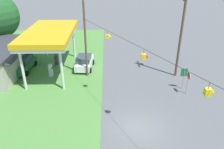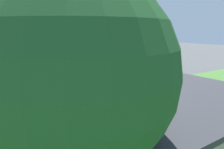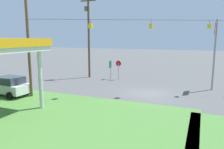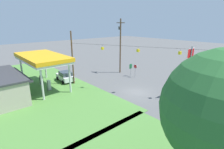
# 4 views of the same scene
# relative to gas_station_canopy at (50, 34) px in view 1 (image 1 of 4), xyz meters

# --- Properties ---
(ground_plane) EXTENTS (160.00, 160.00, 0.00)m
(ground_plane) POSITION_rel_gas_station_canopy_xyz_m (-11.34, -9.37, -4.78)
(ground_plane) COLOR #565656
(grass_verge_station_corner) EXTENTS (36.00, 28.00, 0.04)m
(grass_verge_station_corner) POSITION_rel_gas_station_canopy_xyz_m (2.00, 7.78, -4.76)
(grass_verge_station_corner) COLOR #4C7F38
(grass_verge_station_corner) RESTS_ON ground
(gas_station_canopy) EXTENTS (10.86, 5.47, 5.29)m
(gas_station_canopy) POSITION_rel_gas_station_canopy_xyz_m (0.00, 0.00, 0.00)
(gas_station_canopy) COLOR silver
(gas_station_canopy) RESTS_ON ground
(fuel_pump_near) EXTENTS (0.71, 0.56, 1.55)m
(fuel_pump_near) POSITION_rel_gas_station_canopy_xyz_m (-1.63, -0.00, -4.04)
(fuel_pump_near) COLOR gray
(fuel_pump_near) RESTS_ON ground
(fuel_pump_far) EXTENTS (0.71, 0.56, 1.55)m
(fuel_pump_far) POSITION_rel_gas_station_canopy_xyz_m (1.63, -0.00, -4.04)
(fuel_pump_far) COLOR gray
(fuel_pump_far) RESTS_ON ground
(car_at_pumps_front) EXTENTS (4.39, 2.37, 1.80)m
(car_at_pumps_front) POSITION_rel_gas_station_canopy_xyz_m (0.58, -3.85, -3.85)
(car_at_pumps_front) COLOR white
(car_at_pumps_front) RESTS_ON ground
(car_at_pumps_rear) EXTENTS (5.10, 2.35, 1.97)m
(car_at_pumps_rear) POSITION_rel_gas_station_canopy_xyz_m (0.20, 3.85, -3.78)
(car_at_pumps_rear) COLOR #1E602D
(car_at_pumps_rear) RESTS_ON ground
(stop_sign_roadside) EXTENTS (0.80, 0.08, 2.50)m
(stop_sign_roadside) POSITION_rel_gas_station_canopy_xyz_m (-6.01, -15.08, -2.96)
(stop_sign_roadside) COLOR #99999E
(stop_sign_roadside) RESTS_ON ground
(route_sign) EXTENTS (0.10, 0.70, 2.40)m
(route_sign) POSITION_rel_gas_station_canopy_xyz_m (-4.94, -14.98, -3.07)
(route_sign) COLOR gray
(route_sign) RESTS_ON ground
(utility_pole_main) EXTENTS (2.20, 0.44, 10.85)m
(utility_pole_main) POSITION_rel_gas_station_canopy_xyz_m (-1.70, -15.18, 1.26)
(utility_pole_main) COLOR brown
(utility_pole_main) RESTS_ON ground
(signal_span_gantry) EXTENTS (19.77, 10.24, 8.86)m
(signal_span_gantry) POSITION_rel_gas_station_canopy_xyz_m (-11.34, -9.38, -0.02)
(signal_span_gantry) COLOR brown
(signal_span_gantry) RESTS_ON ground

